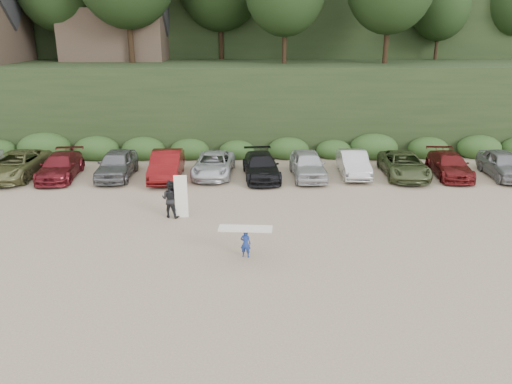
{
  "coord_description": "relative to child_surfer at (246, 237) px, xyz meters",
  "views": [
    {
      "loc": [
        -1.33,
        -18.99,
        8.58
      ],
      "look_at": [
        -0.98,
        3.0,
        1.3
      ],
      "focal_mm": 35.0,
      "sensor_mm": 36.0,
      "label": 1
    }
  ],
  "objects": [
    {
      "name": "parked_cars",
      "position": [
        -2.42,
        11.07,
        -0.09
      ],
      "size": [
        36.84,
        5.7,
        1.63
      ],
      "color": "#ABAAAF",
      "rests_on": "ground"
    },
    {
      "name": "ground",
      "position": [
        1.45,
        1.18,
        -0.85
      ],
      "size": [
        120.0,
        120.0,
        0.0
      ],
      "primitive_type": "plane",
      "color": "tan",
      "rests_on": "ground"
    },
    {
      "name": "hillside_backdrop",
      "position": [
        1.19,
        37.11,
        10.38
      ],
      "size": [
        90.0,
        41.5,
        28.0
      ],
      "color": "black",
      "rests_on": "ground"
    },
    {
      "name": "child_surfer",
      "position": [
        0.0,
        0.0,
        0.0
      ],
      "size": [
        2.11,
        0.74,
        1.24
      ],
      "color": "navy",
      "rests_on": "ground"
    },
    {
      "name": "adult_surfer",
      "position": [
        -3.51,
        4.39,
        0.07
      ],
      "size": [
        1.36,
        0.91,
        2.13
      ],
      "color": "black",
      "rests_on": "ground"
    }
  ]
}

